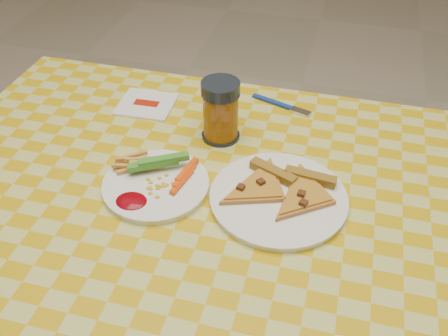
{
  "coord_description": "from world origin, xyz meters",
  "views": [
    {
      "loc": [
        0.2,
        -0.69,
        1.44
      ],
      "look_at": [
        -0.0,
        0.07,
        0.78
      ],
      "focal_mm": 40.0,
      "sensor_mm": 36.0,
      "label": 1
    }
  ],
  "objects_px": {
    "table": "(216,222)",
    "plate_left": "(156,186)",
    "plate_right": "(278,199)",
    "drink_glass": "(221,111)"
  },
  "relations": [
    {
      "from": "table",
      "to": "plate_left",
      "type": "xyz_separation_m",
      "value": [
        -0.12,
        -0.01,
        0.08
      ]
    },
    {
      "from": "plate_right",
      "to": "drink_glass",
      "type": "distance_m",
      "value": 0.25
    },
    {
      "from": "table",
      "to": "drink_glass",
      "type": "xyz_separation_m",
      "value": [
        -0.04,
        0.2,
        0.14
      ]
    },
    {
      "from": "table",
      "to": "plate_left",
      "type": "bearing_deg",
      "value": -176.93
    },
    {
      "from": "table",
      "to": "plate_right",
      "type": "height_order",
      "value": "plate_right"
    },
    {
      "from": "plate_left",
      "to": "plate_right",
      "type": "relative_size",
      "value": 0.8
    },
    {
      "from": "plate_right",
      "to": "drink_glass",
      "type": "relative_size",
      "value": 1.88
    },
    {
      "from": "plate_left",
      "to": "plate_right",
      "type": "xyz_separation_m",
      "value": [
        0.24,
        0.02,
        0.0
      ]
    },
    {
      "from": "plate_right",
      "to": "plate_left",
      "type": "bearing_deg",
      "value": -174.19
    },
    {
      "from": "table",
      "to": "drink_glass",
      "type": "relative_size",
      "value": 9.11
    }
  ]
}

